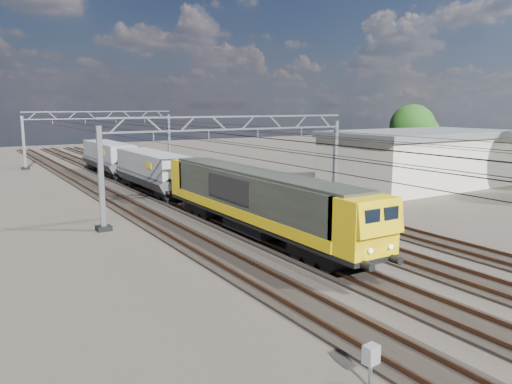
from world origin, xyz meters
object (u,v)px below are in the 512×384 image
trackside_cabinet (371,356)px  hopper_wagon_mid (109,156)px  locomotive (256,198)px  tree_far (415,129)px  hopper_wagon_lead (153,169)px  catenary_gantry_mid (234,161)px  catenary_gantry_far (102,136)px  industrial_shed (419,158)px

trackside_cabinet → hopper_wagon_mid: bearing=76.4°
locomotive → tree_far: size_ratio=2.63×
hopper_wagon_lead → locomotive: bearing=-90.0°
hopper_wagon_lead → trackside_cabinet: hopper_wagon_lead is taller
catenary_gantry_mid → locomotive: (-2.00, -6.27, -1.58)m
catenary_gantry_far → locomotive: size_ratio=0.94×
industrial_shed → catenary_gantry_mid: bearing=-174.8°
hopper_wagon_mid → industrial_shed: size_ratio=0.70×
catenary_gantry_far → tree_far: size_ratio=2.48×
trackside_cabinet → catenary_gantry_mid: bearing=63.6°
hopper_wagon_lead → tree_far: bearing=-2.9°
catenary_gantry_far → locomotive: 42.35m
trackside_cabinet → tree_far: tree_far is taller
hopper_wagon_mid → hopper_wagon_lead: bearing=-90.0°
locomotive → industrial_shed: size_ratio=1.13×
catenary_gantry_far → industrial_shed: bearing=-57.1°
locomotive → industrial_shed: (24.00, 8.27, 0.40)m
locomotive → hopper_wagon_mid: 31.90m
industrial_shed → tree_far: bearing=43.1°
hopper_wagon_mid → industrial_shed: (24.00, -23.63, 0.49)m
catenary_gantry_far → hopper_wagon_lead: 24.71m
catenary_gantry_mid → industrial_shed: catenary_gantry_mid is taller
catenary_gantry_mid → trackside_cabinet: bearing=-110.0°
locomotive → hopper_wagon_lead: bearing=90.0°
catenary_gantry_mid → trackside_cabinet: (-7.99, -22.00, -2.92)m
catenary_gantry_far → industrial_shed: 40.51m
locomotive → trackside_cabinet: locomotive is taller
catenary_gantry_mid → hopper_wagon_mid: 25.76m
locomotive → hopper_wagon_lead: (-0.00, 17.70, -0.09)m
locomotive → hopper_wagon_mid: size_ratio=1.62×
catenary_gantry_mid → industrial_shed: size_ratio=1.07×
catenary_gantry_far → hopper_wagon_mid: bearing=-100.9°
hopper_wagon_lead → hopper_wagon_mid: bearing=90.0°
hopper_wagon_mid → trackside_cabinet: (-5.99, -47.62, -1.25)m
catenary_gantry_far → catenary_gantry_mid: bearing=-90.0°
locomotive → hopper_wagon_lead: locomotive is taller
catenary_gantry_mid → hopper_wagon_mid: size_ratio=1.53×
hopper_wagon_lead → industrial_shed: (24.00, -9.43, 0.49)m
tree_far → catenary_gantry_mid: bearing=-162.1°
hopper_wagon_lead → industrial_shed: industrial_shed is taller
hopper_wagon_mid → trackside_cabinet: bearing=-97.2°
catenary_gantry_far → hopper_wagon_lead: (-2.00, -24.57, -1.67)m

